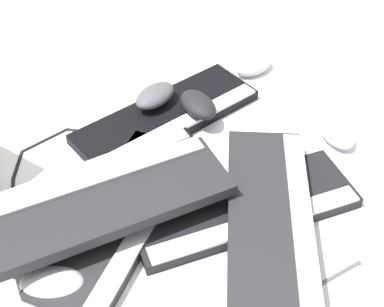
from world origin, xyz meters
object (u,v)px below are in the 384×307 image
keyboard_4 (271,216)px  mouse_1 (52,283)px  keyboard_0 (244,208)px  mouse_0 (155,95)px  keyboard_1 (167,117)px  keyboard_2 (122,216)px  keyboard_3 (104,189)px  mouse_5 (198,105)px  mouse_3 (337,132)px  keyboard_5 (110,200)px  mouse_4 (254,65)px

keyboard_4 → mouse_1: keyboard_4 is taller
keyboard_0 → mouse_0: 0.36m
keyboard_1 → mouse_0: 0.06m
mouse_0 → mouse_1: (0.09, -0.49, -0.03)m
keyboard_2 → keyboard_3: bearing=160.6°
keyboard_4 → mouse_1: (-0.28, -0.29, -0.02)m
keyboard_2 → mouse_0: bearing=109.4°
keyboard_1 → mouse_5: size_ratio=4.21×
mouse_0 → keyboard_4: bearing=-108.6°
keyboard_3 → mouse_5: mouse_5 is taller
keyboard_3 → mouse_3: keyboard_3 is taller
keyboard_5 → mouse_0: (-0.10, 0.33, -0.02)m
keyboard_4 → mouse_5: 0.35m
keyboard_2 → keyboard_0: bearing=32.4°
keyboard_0 → mouse_4: bearing=110.7°
mouse_3 → keyboard_4: bearing=128.4°
keyboard_1 → mouse_4: 0.29m
keyboard_4 → mouse_0: size_ratio=4.21×
mouse_4 → keyboard_4: bearing=49.7°
keyboard_3 → mouse_1: 0.21m
keyboard_5 → mouse_4: keyboard_5 is taller
keyboard_1 → keyboard_3: keyboard_3 is taller
keyboard_5 → keyboard_3: bearing=139.0°
keyboard_0 → keyboard_5: keyboard_5 is taller
keyboard_4 → keyboard_5: (-0.26, -0.12, 0.03)m
keyboard_1 → keyboard_2: size_ratio=1.02×
keyboard_4 → mouse_4: size_ratio=4.21×
keyboard_3 → mouse_4: bearing=81.7°
mouse_4 → mouse_5: size_ratio=1.00×
mouse_5 → keyboard_0: bearing=166.7°
mouse_3 → keyboard_2: bearing=99.7°
keyboard_0 → keyboard_3: 0.27m
keyboard_4 → mouse_0: bearing=150.5°
keyboard_2 → mouse_1: mouse_1 is taller
keyboard_4 → keyboard_5: bearing=-154.7°
mouse_4 → keyboard_3: bearing=15.4°
keyboard_1 → keyboard_5: keyboard_5 is taller
keyboard_2 → mouse_1: 0.18m
keyboard_2 → mouse_3: bearing=54.9°
mouse_4 → mouse_5: (-0.03, -0.24, 0.03)m
keyboard_0 → mouse_3: (0.10, 0.29, 0.01)m
keyboard_3 → keyboard_5: bearing=-41.0°
keyboard_5 → mouse_4: bearing=86.5°
keyboard_2 → mouse_5: (-0.01, 0.33, 0.04)m
keyboard_0 → mouse_3: 0.31m
keyboard_1 → mouse_1: (0.05, -0.48, 0.01)m
keyboard_1 → keyboard_2: (0.07, -0.30, 0.00)m
keyboard_5 → mouse_5: 0.35m
keyboard_2 → keyboard_5: keyboard_5 is taller
mouse_5 → mouse_0: bearing=40.1°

